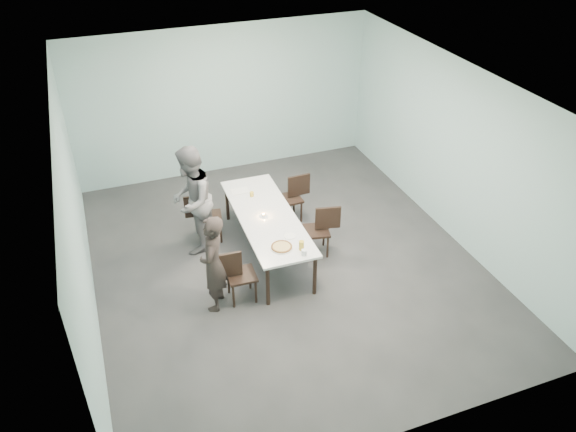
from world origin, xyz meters
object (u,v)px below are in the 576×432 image
object	(u,v)px
beer_glass	(301,245)
amber_tumbler	(252,194)
table	(267,218)
tealight	(264,215)
chair_near_right	(321,227)
chair_far_right	(293,195)
pizza	(282,247)
chair_near_left	(236,273)
water_tumbler	(304,253)
diner_near	(213,264)
side_plate	(290,236)
diner_far	(191,200)
chair_far_left	(204,214)

from	to	relation	value
beer_glass	amber_tumbler	world-z (taller)	beer_glass
table	tealight	distance (m)	0.09
chair_near_right	chair_far_right	bearing A→B (deg)	-74.17
pizza	beer_glass	world-z (taller)	beer_glass
chair_near_left	water_tumbler	world-z (taller)	chair_near_left
diner_near	table	bearing A→B (deg)	155.43
amber_tumbler	side_plate	bearing A→B (deg)	-81.97
table	pizza	size ratio (longest dim) A/B	7.70
diner_far	tealight	size ratio (longest dim) A/B	33.21
chair_near_right	beer_glass	bearing A→B (deg)	62.43
water_tumbler	amber_tumbler	distance (m)	1.86
chair_near_left	pizza	world-z (taller)	chair_near_left
chair_far_left	water_tumbler	xyz separation A→B (m)	(1.04, -1.96, 0.29)
side_plate	amber_tumbler	xyz separation A→B (m)	(-0.19, 1.33, 0.04)
pizza	diner_far	bearing A→B (deg)	124.08
pizza	diner_near	bearing A→B (deg)	-177.66
chair_far_left	water_tumbler	size ratio (longest dim) A/B	9.67
diner_far	water_tumbler	size ratio (longest dim) A/B	20.66
chair_far_left	diner_near	world-z (taller)	diner_near
pizza	amber_tumbler	xyz separation A→B (m)	(0.03, 1.57, 0.02)
diner_near	water_tumbler	distance (m)	1.32
chair_near_right	pizza	size ratio (longest dim) A/B	2.56
table	chair_far_left	bearing A→B (deg)	138.09
diner_far	side_plate	size ratio (longest dim) A/B	10.33
table	chair_far_left	size ratio (longest dim) A/B	3.01
chair_near_left	chair_near_right	xyz separation A→B (m)	(1.64, 0.65, 0.00)
chair_far_right	pizza	distance (m)	1.97
diner_far	side_plate	xyz separation A→B (m)	(1.23, -1.26, -0.17)
chair_far_left	amber_tumbler	xyz separation A→B (m)	(0.82, -0.12, 0.29)
chair_near_right	pizza	xyz separation A→B (m)	(-0.92, -0.63, 0.27)
chair_far_left	diner_far	world-z (taller)	diner_far
chair_near_right	beer_glass	xyz separation A→B (m)	(-0.66, -0.77, 0.32)
water_tumbler	side_plate	bearing A→B (deg)	93.32
chair_near_left	amber_tumbler	bearing A→B (deg)	67.12
table	chair_near_right	world-z (taller)	chair_near_right
chair_far_right	tealight	size ratio (longest dim) A/B	15.54
chair_far_left	tealight	distance (m)	1.16
chair_far_left	pizza	distance (m)	1.88
table	chair_near_left	bearing A→B (deg)	-130.58
chair_far_right	diner_near	size ratio (longest dim) A/B	0.56
pizza	amber_tumbler	size ratio (longest dim) A/B	4.25
diner_near	chair_near_left	bearing A→B (deg)	119.07
chair_near_left	chair_near_right	distance (m)	1.77
chair_near_left	chair_near_right	world-z (taller)	same
water_tumbler	tealight	bearing A→B (deg)	100.84
side_plate	water_tumbler	xyz separation A→B (m)	(0.03, -0.51, 0.04)
chair_far_right	water_tumbler	world-z (taller)	chair_far_right
diner_near	diner_far	size ratio (longest dim) A/B	0.83
diner_far	side_plate	world-z (taller)	diner_far
chair_far_right	side_plate	xyz separation A→B (m)	(-0.64, -1.52, 0.25)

